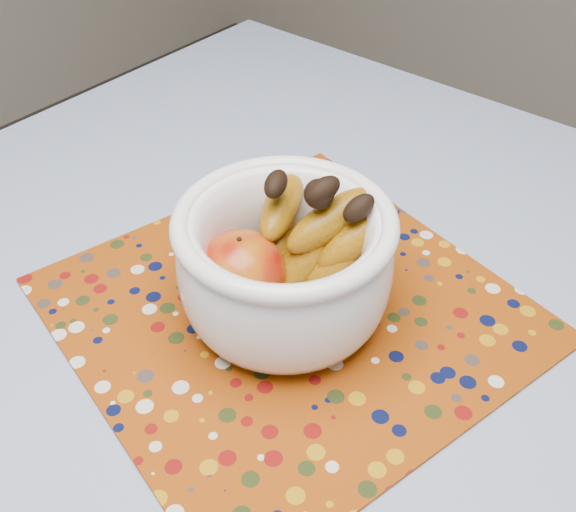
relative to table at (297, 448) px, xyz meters
The scene contains 4 objects.
table is the anchor object (origin of this frame).
tablecloth 0.08m from the table, ahead, with size 1.32×1.32×0.01m, color slate.
placemat 0.15m from the table, 133.71° to the left, with size 0.44×0.44×0.00m, color #863607.
fruit_bowl 0.20m from the table, 132.63° to the left, with size 0.22×0.23×0.17m.
Camera 1 is at (0.25, -0.31, 1.28)m, focal length 42.00 mm.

